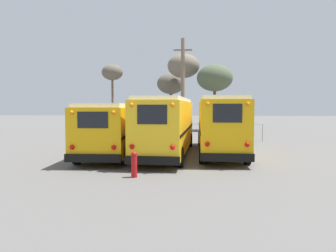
# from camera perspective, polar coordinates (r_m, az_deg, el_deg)

# --- Properties ---
(ground_plane) EXTENTS (160.00, 160.00, 0.00)m
(ground_plane) POSITION_cam_1_polar(r_m,az_deg,el_deg) (19.98, 0.08, -4.65)
(ground_plane) COLOR #5B5956
(school_bus_0) EXTENTS (2.78, 10.67, 2.96)m
(school_bus_0) POSITION_cam_1_polar(r_m,az_deg,el_deg) (19.86, -8.85, -0.05)
(school_bus_0) COLOR #EAAA0F
(school_bus_0) RESTS_ON ground
(school_bus_1) EXTENTS (2.96, 10.52, 3.29)m
(school_bus_1) POSITION_cam_1_polar(r_m,az_deg,el_deg) (18.98, -0.10, 0.31)
(school_bus_1) COLOR yellow
(school_bus_1) RESTS_ON ground
(school_bus_2) EXTENTS (2.61, 10.42, 3.34)m
(school_bus_2) POSITION_cam_1_polar(r_m,az_deg,el_deg) (19.88, 8.92, 0.50)
(school_bus_2) COLOR #EAAA0F
(school_bus_2) RESTS_ON ground
(utility_pole) EXTENTS (1.80, 0.36, 9.43)m
(utility_pole) POSITION_cam_1_polar(r_m,az_deg,el_deg) (32.34, 2.58, 6.99)
(utility_pole) COLOR #75604C
(utility_pole) RESTS_ON ground
(bare_tree_0) EXTENTS (3.89, 3.89, 9.18)m
(bare_tree_0) POSITION_cam_1_polar(r_m,az_deg,el_deg) (40.38, 2.72, 10.33)
(bare_tree_0) COLOR #473323
(bare_tree_0) RESTS_ON ground
(bare_tree_1) EXTENTS (2.47, 2.47, 7.74)m
(bare_tree_1) POSITION_cam_1_polar(r_m,az_deg,el_deg) (39.49, -9.68, 9.01)
(bare_tree_1) COLOR brown
(bare_tree_1) RESTS_ON ground
(bare_tree_2) EXTENTS (4.15, 4.15, 7.66)m
(bare_tree_2) POSITION_cam_1_polar(r_m,az_deg,el_deg) (38.65, 8.14, 8.23)
(bare_tree_2) COLOR brown
(bare_tree_2) RESTS_ON ground
(bare_tree_3) EXTENTS (3.65, 3.65, 7.18)m
(bare_tree_3) POSITION_cam_1_polar(r_m,az_deg,el_deg) (43.54, 0.49, 7.30)
(bare_tree_3) COLOR brown
(bare_tree_3) RESTS_ON ground
(fence_line) EXTENTS (14.18, 0.06, 1.42)m
(fence_line) POSITION_cam_1_polar(r_m,az_deg,el_deg) (26.54, 1.06, -0.54)
(fence_line) COLOR #939399
(fence_line) RESTS_ON ground
(fire_hydrant) EXTENTS (0.24, 0.24, 1.03)m
(fire_hydrant) POSITION_cam_1_polar(r_m,az_deg,el_deg) (13.11, -5.92, -6.64)
(fire_hydrant) COLOR #B21414
(fire_hydrant) RESTS_ON ground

